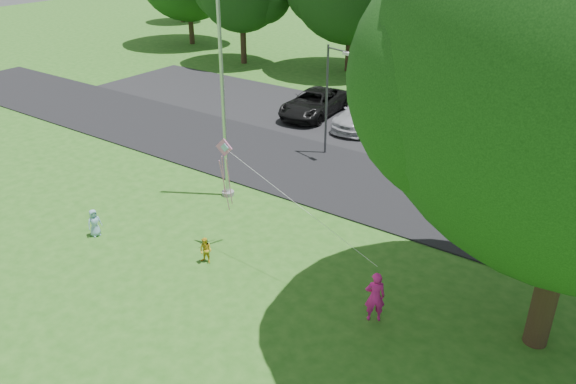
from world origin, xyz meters
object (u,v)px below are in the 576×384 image
Objects in this scene: child_blue at (94,223)px; street_lamp at (330,91)px; child_yellow at (206,251)px; woman at (375,297)px; trash_can at (415,165)px; flagpole at (223,95)px; kite at (227,162)px.

street_lamp is at bearing -0.66° from child_blue.
child_yellow is at bearing -64.59° from street_lamp.
child_yellow is at bearing -63.76° from child_blue.
trash_can is at bearing -107.25° from woman.
flagpole reaches higher than kite.
street_lamp is at bearing 89.49° from child_yellow.
kite is at bearing -106.21° from trash_can.
street_lamp is at bearing 92.83° from kite.
child_yellow is 0.15× the size of kite.
trash_can is 10.35m from woman.
street_lamp is 12.24m from woman.
child_blue is 5.56m from kite.
trash_can is 0.14× the size of kite.
kite reaches higher than woman.
flagpole is 6.13m from street_lamp.
child_yellow is (-2.64, -10.45, 0.02)m from trash_can.
trash_can is 0.95× the size of child_yellow.
child_yellow reaches higher than trash_can.
kite reaches higher than child_yellow.
flagpole is at bearing -4.96° from child_blue.
child_blue is (-1.70, -5.14, -3.66)m from flagpole.
child_yellow is 2.96m from kite.
trash_can is at bearing 66.52° from kite.
street_lamp is at bearing -87.09° from woman.
child_blue is at bearing -108.36° from flagpole.
kite is at bearing -41.77° from woman.
woman is 1.71× the size of child_yellow.
woman is 10.28m from child_blue.
woman reaches higher than child_yellow.
flagpole is 11.63× the size of trash_can.
child_blue reaches higher than trash_can.
child_yellow is at bearing -96.17° from kite.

